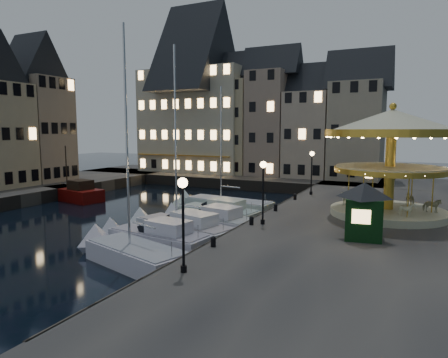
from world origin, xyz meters
The scene contains 30 objects.
ground centered at (0.00, 0.00, 0.00)m, with size 160.00×160.00×0.00m, color black.
quay_east centered at (14.00, 6.00, 0.65)m, with size 16.00×56.00×1.30m, color #474442.
quay_north centered at (-8.00, 28.00, 0.65)m, with size 44.00×12.00×1.30m, color #474442.
quaywall_e centered at (6.00, 6.00, 0.65)m, with size 0.15×44.00×1.30m, color #47423A.
quaywall_n centered at (-6.00, 22.00, 0.65)m, with size 48.00×0.15×1.30m, color #47423A.
quaywall_w centered at (-18.00, 2.00, 0.65)m, with size 0.15×44.00×1.30m, color #47423A.
streetlamp_a centered at (7.20, -9.00, 4.02)m, with size 0.44×0.44×4.17m.
streetlamp_b centered at (7.20, 1.00, 4.02)m, with size 0.44×0.44×4.17m.
streetlamp_c centered at (7.20, 14.50, 4.02)m, with size 0.44×0.44×4.17m.
bollard_a centered at (6.60, -5.00, 1.60)m, with size 0.30×0.30×0.57m.
bollard_b centered at (6.60, 0.50, 1.60)m, with size 0.30×0.30×0.57m.
bollard_c centered at (6.60, 5.50, 1.60)m, with size 0.30×0.30×0.57m.
bollard_d centered at (6.60, 11.00, 1.60)m, with size 0.30×0.30×0.57m.
townhouse_na centered at (-19.50, 30.00, 7.78)m, with size 5.50×8.00×12.80m.
townhouse_nb centered at (-14.05, 30.00, 8.28)m, with size 6.16×8.00×13.80m.
townhouse_nc centered at (-8.00, 30.00, 8.78)m, with size 6.82×8.00×14.80m.
townhouse_nd centered at (-2.25, 30.00, 9.28)m, with size 5.50×8.00×15.80m.
townhouse_ne centered at (3.20, 30.00, 7.78)m, with size 6.16×8.00×12.80m.
townhouse_nf centered at (9.25, 30.00, 8.28)m, with size 6.82×8.00×13.80m.
townhouse_wc centered at (-26.00, 10.95, 8.48)m, with size 8.80×5.50×14.20m.
hotel_corner centered at (-14.00, 30.00, 9.78)m, with size 17.60×9.00×16.80m.
motorboat_a centered at (1.96, -6.10, 0.54)m, with size 7.70×4.47×12.82m.
motorboat_b centered at (1.38, -3.06, 0.64)m, with size 7.87×3.06×2.15m.
motorboat_c centered at (1.54, -0.15, 0.68)m, with size 8.91×4.40×11.86m.
motorboat_d centered at (2.36, 2.59, 0.64)m, with size 7.69×3.81×2.15m.
motorboat_e centered at (1.36, 5.38, 0.64)m, with size 8.09×3.44×2.15m.
motorboat_f centered at (0.20, 9.53, 0.53)m, with size 9.48×3.55×12.54m.
red_fishing_boat centered at (-16.82, 7.76, 0.70)m, with size 8.05×4.11×6.00m.
carousel centered at (14.51, 7.39, 6.63)m, with size 9.25×9.25×8.09m.
ticket_kiosk centered at (13.59, 0.11, 3.49)m, with size 3.14×3.14×3.69m.
Camera 1 is at (16.07, -23.41, 7.48)m, focal length 32.00 mm.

